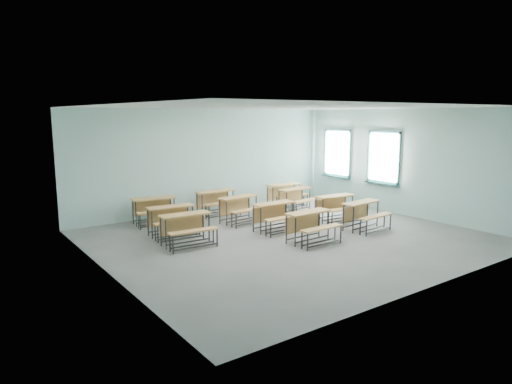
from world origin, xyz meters
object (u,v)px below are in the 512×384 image
at_px(desk_unit_r2c1, 241,205).
at_px(desk_unit_r3c2, 286,192).
at_px(desk_unit_r2c0, 172,216).
at_px(desk_unit_r0c2, 364,211).
at_px(desk_unit_r1c0, 187,225).
at_px(desk_unit_r3c0, 155,207).
at_px(desk_unit_r3c1, 217,199).
at_px(desk_unit_r2c2, 297,196).
at_px(desk_unit_r1c2, 337,204).
at_px(desk_unit_r0c1, 311,222).
at_px(desk_unit_r1c1, 276,212).

distance_m(desk_unit_r2c1, desk_unit_r3c2, 2.68).
distance_m(desk_unit_r2c0, desk_unit_r3c2, 4.80).
distance_m(desk_unit_r0c2, desk_unit_r2c1, 3.39).
height_order(desk_unit_r1c0, desk_unit_r3c2, same).
distance_m(desk_unit_r3c0, desk_unit_r3c2, 4.53).
bearing_deg(desk_unit_r3c1, desk_unit_r2c0, -146.82).
bearing_deg(desk_unit_r2c2, desk_unit_r2c1, 176.06).
bearing_deg(desk_unit_r1c2, desk_unit_r1c0, -178.31).
bearing_deg(desk_unit_r2c0, desk_unit_r0c1, -41.94).
height_order(desk_unit_r0c1, desk_unit_r1c2, same).
bearing_deg(desk_unit_r2c0, desk_unit_r2c1, 8.32).
xyz_separation_m(desk_unit_r1c0, desk_unit_r3c2, (4.76, 2.19, 0.00)).
xyz_separation_m(desk_unit_r0c1, desk_unit_r2c1, (-0.23, 2.67, 0.00)).
bearing_deg(desk_unit_r2c0, desk_unit_r1c1, -21.81).
distance_m(desk_unit_r1c1, desk_unit_r2c1, 1.35).
distance_m(desk_unit_r0c2, desk_unit_r3c0, 5.70).
bearing_deg(desk_unit_r2c2, desk_unit_r3c0, 158.10).
bearing_deg(desk_unit_r3c0, desk_unit_r2c0, -88.68).
distance_m(desk_unit_r2c0, desk_unit_r3c1, 2.55).
xyz_separation_m(desk_unit_r1c2, desk_unit_r2c1, (-2.31, 1.47, 0.00)).
bearing_deg(desk_unit_r1c2, desk_unit_r0c1, -144.70).
xyz_separation_m(desk_unit_r0c1, desk_unit_r3c0, (-2.27, 3.89, 0.00)).
relative_size(desk_unit_r2c0, desk_unit_r2c1, 0.98).
distance_m(desk_unit_r1c0, desk_unit_r2c2, 4.69).
xyz_separation_m(desk_unit_r0c2, desk_unit_r2c2, (0.01, 2.71, 0.00)).
bearing_deg(desk_unit_r1c0, desk_unit_r0c2, -14.04).
bearing_deg(desk_unit_r3c0, desk_unit_r2c1, -24.17).
height_order(desk_unit_r1c0, desk_unit_r3c0, same).
height_order(desk_unit_r2c0, desk_unit_r2c1, same).
relative_size(desk_unit_r1c1, desk_unit_r3c0, 0.94).
distance_m(desk_unit_r0c1, desk_unit_r2c0, 3.48).
relative_size(desk_unit_r1c2, desk_unit_r3c1, 1.06).
distance_m(desk_unit_r1c1, desk_unit_r3c2, 3.26).
relative_size(desk_unit_r2c0, desk_unit_r3c2, 1.00).
bearing_deg(desk_unit_r1c0, desk_unit_r3c2, 27.99).
xyz_separation_m(desk_unit_r3c1, desk_unit_r3c2, (2.51, -0.22, 0.00)).
bearing_deg(desk_unit_r3c2, desk_unit_r2c0, -161.48).
bearing_deg(desk_unit_r2c1, desk_unit_r1c2, -38.66).
bearing_deg(desk_unit_r2c2, desk_unit_r1c1, -151.20).
distance_m(desk_unit_r1c2, desk_unit_r2c1, 2.74).
bearing_deg(desk_unit_r3c0, desk_unit_r0c2, -34.91).
xyz_separation_m(desk_unit_r1c0, desk_unit_r3c0, (0.24, 2.39, 0.00)).
relative_size(desk_unit_r0c1, desk_unit_r1c1, 1.01).
bearing_deg(desk_unit_r1c2, desk_unit_r0c2, -89.51).
relative_size(desk_unit_r0c1, desk_unit_r3c1, 1.02).
distance_m(desk_unit_r1c2, desk_unit_r3c0, 5.12).
xyz_separation_m(desk_unit_r2c1, desk_unit_r2c2, (2.22, 0.15, 0.00)).
bearing_deg(desk_unit_r2c1, desk_unit_r2c2, -2.38).
height_order(desk_unit_r1c1, desk_unit_r2c1, same).
bearing_deg(desk_unit_r3c2, desk_unit_r0c2, -89.83).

